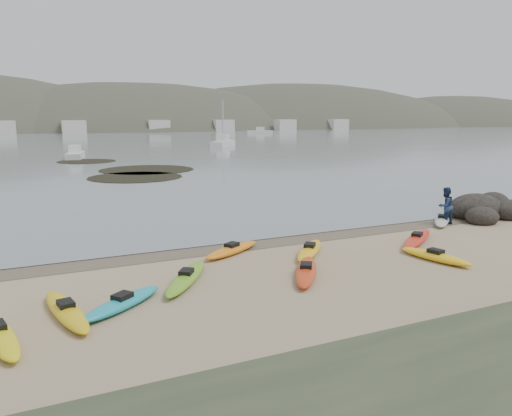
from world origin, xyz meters
TOP-DOWN VIEW (x-y plane):
  - ground at (0.00, 0.00)m, footprint 600.00×600.00m
  - wet_sand at (0.00, -0.30)m, footprint 60.00×60.00m
  - water at (0.00, 300.00)m, footprint 1200.00×1200.00m
  - kayaks at (-1.02, -4.13)m, footprint 22.79×8.87m
  - person_east at (10.26, -1.06)m, footprint 1.03×0.84m
  - rock_cluster at (13.87, -0.61)m, footprint 5.06×3.68m
  - kelp_mats at (0.50, 32.16)m, footprint 12.68×25.96m
  - moored_boats at (3.74, 78.18)m, footprint 104.11×75.81m
  - far_hills at (39.38, 193.97)m, footprint 550.00×135.00m
  - far_town at (6.00, 145.00)m, footprint 199.00×5.00m

SIDE VIEW (x-z plane):
  - far_hills at x=39.38m, z-range -55.93..24.07m
  - ground at x=0.00m, z-range 0.00..0.00m
  - wet_sand at x=0.00m, z-range 0.00..0.00m
  - water at x=0.00m, z-range 0.01..0.01m
  - kelp_mats at x=0.50m, z-range 0.01..0.05m
  - kayaks at x=-1.02m, z-range 0.00..0.34m
  - rock_cluster at x=13.87m, z-range -0.58..1.01m
  - moored_boats at x=3.74m, z-range -0.04..1.13m
  - person_east at x=10.26m, z-range 0.00..1.94m
  - far_town at x=6.00m, z-range 0.00..4.00m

